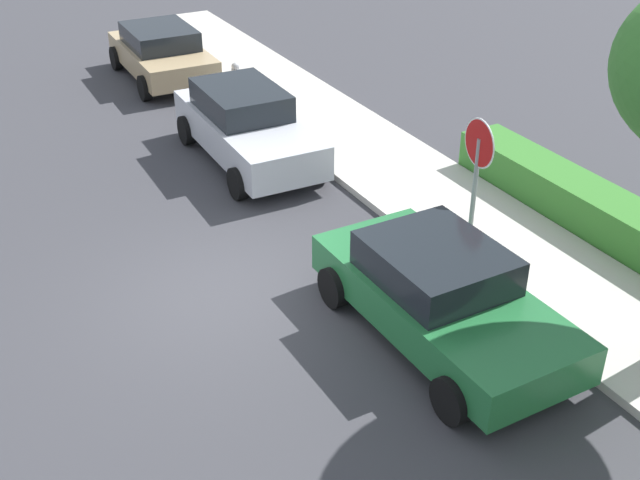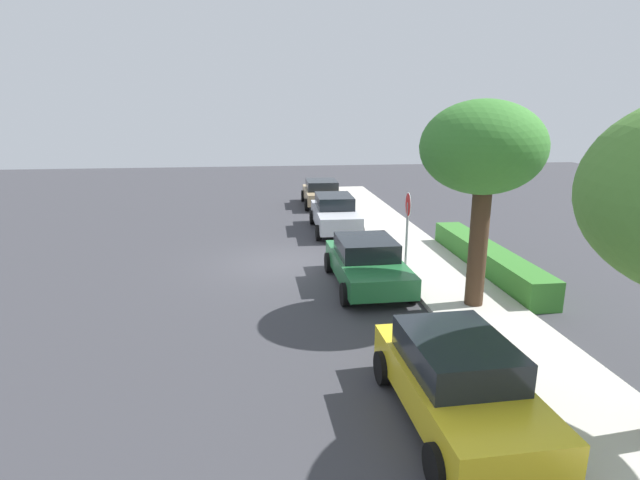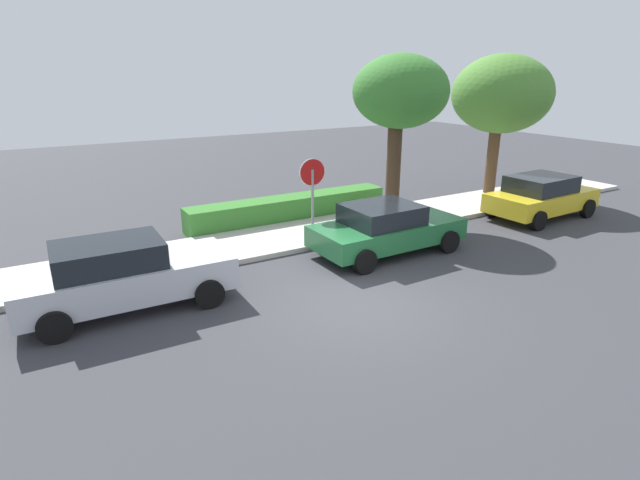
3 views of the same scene
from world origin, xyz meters
name	(u,v)px [view 2 (image 2 of 3)]	position (x,y,z in m)	size (l,w,h in m)	color
ground_plane	(283,263)	(0.00, 0.00, 0.00)	(60.00, 60.00, 0.00)	#38383D
sidewalk_curb	(419,257)	(0.00, 4.82, 0.07)	(32.00, 2.49, 0.14)	beige
stop_sign	(408,217)	(1.03, 4.01, 1.76)	(0.80, 0.09, 2.55)	gray
parked_car_green	(367,262)	(2.45, 2.38, 0.72)	(4.32, 2.14, 1.41)	#236B38
parked_car_silver	(335,213)	(-4.47, 2.45, 0.78)	(4.41, 1.99, 1.53)	silver
parked_car_yellow	(457,380)	(9.24, 2.48, 0.76)	(4.13, 2.13, 1.48)	yellow
parked_car_tan	(322,192)	(-10.34, 2.60, 0.72)	(4.03, 2.11, 1.38)	tan
street_tree_mid_block	(482,151)	(4.63, 4.70, 4.16)	(3.04, 3.04, 5.39)	#422D1E
fire_hydrant	(352,204)	(-8.64, 3.98, 0.36)	(0.30, 0.22, 0.72)	#A5A5A8
front_yard_hedge	(486,259)	(1.59, 6.55, 0.42)	(7.14, 0.93, 0.83)	#387A2D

